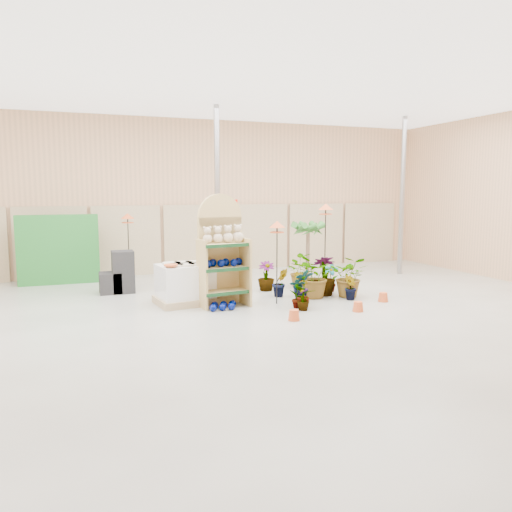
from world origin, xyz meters
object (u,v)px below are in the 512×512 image
at_px(display_shelf, 222,255).
at_px(pallet_stack, 185,284).
at_px(bird_table_front, 277,227).
at_px(potted_plant_2, 315,276).

xyz_separation_m(display_shelf, pallet_stack, (-0.71, 0.37, -0.64)).
relative_size(bird_table_front, potted_plant_2, 1.78).
bearing_deg(pallet_stack, potted_plant_2, -16.46).
bearing_deg(pallet_stack, display_shelf, -34.89).
bearing_deg(bird_table_front, pallet_stack, 159.88).
bearing_deg(pallet_stack, bird_table_front, -27.53).
relative_size(pallet_stack, bird_table_front, 0.74).
distance_m(display_shelf, bird_table_front, 1.31).
bearing_deg(potted_plant_2, display_shelf, 177.69).
height_order(display_shelf, potted_plant_2, display_shelf).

